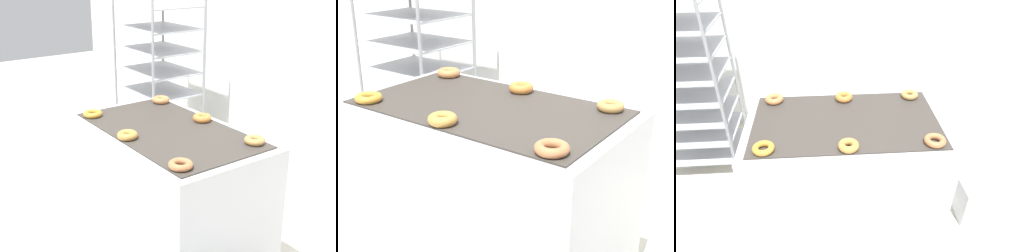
# 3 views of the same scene
# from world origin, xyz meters

# --- Properties ---
(fryer_machine) EXTENTS (1.31, 0.78, 0.94)m
(fryer_machine) POSITION_xyz_m (0.00, 0.64, 0.47)
(fryer_machine) COLOR #B7BABF
(fryer_machine) RESTS_ON ground_plane
(baking_rack_cart) EXTENTS (0.68, 0.58, 1.69)m
(baking_rack_cart) POSITION_xyz_m (-1.29, 1.44, 0.86)
(baking_rack_cart) COLOR gray
(baking_rack_cart) RESTS_ON ground_plane
(glaze_bin) EXTENTS (0.40, 0.32, 0.33)m
(glaze_bin) POSITION_xyz_m (1.10, 0.63, 0.16)
(glaze_bin) COLOR #B7BABF
(glaze_bin) RESTS_ON ground_plane
(donut_near_left) EXTENTS (0.13, 0.13, 0.04)m
(donut_near_left) POSITION_xyz_m (-0.50, 0.36, 0.96)
(donut_near_left) COLOR #B9812D
(donut_near_left) RESTS_ON fryer_machine
(donut_near_center) EXTENTS (0.12, 0.12, 0.04)m
(donut_near_center) POSITION_xyz_m (-0.01, 0.35, 0.96)
(donut_near_center) COLOR #B47F39
(donut_near_center) RESTS_ON fryer_machine
(donut_near_right) EXTENTS (0.13, 0.13, 0.04)m
(donut_near_right) POSITION_xyz_m (0.51, 0.36, 0.96)
(donut_near_right) COLOR #A7683F
(donut_near_right) RESTS_ON fryer_machine
(donut_far_left) EXTENTS (0.13, 0.13, 0.04)m
(donut_far_left) POSITION_xyz_m (-0.49, 0.92, 0.96)
(donut_far_left) COLOR #B77341
(donut_far_left) RESTS_ON fryer_machine
(donut_far_center) EXTENTS (0.12, 0.12, 0.04)m
(donut_far_center) POSITION_xyz_m (0.01, 0.91, 0.96)
(donut_far_center) COLOR #BC7131
(donut_far_center) RESTS_ON fryer_machine
(donut_far_right) EXTENTS (0.12, 0.12, 0.04)m
(donut_far_right) POSITION_xyz_m (0.49, 0.91, 0.96)
(donut_far_right) COLOR #AC8043
(donut_far_right) RESTS_ON fryer_machine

